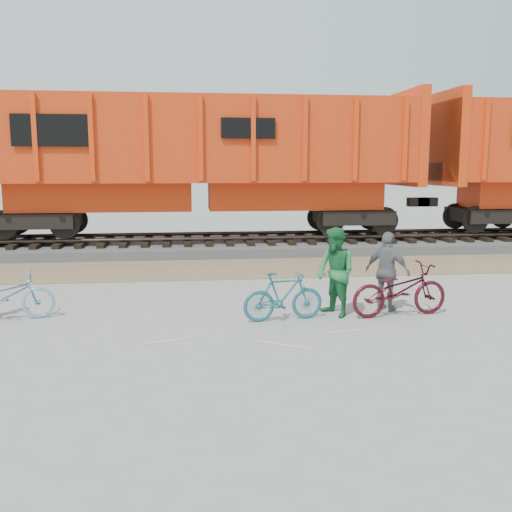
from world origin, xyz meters
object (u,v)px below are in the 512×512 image
object	(u,v)px
person_woman	(387,272)
bicycle_blue	(4,296)
bicycle_maroon	(400,290)
hopper_car_center	(200,158)
bicycle_teal	(283,296)
person_man	(336,272)

from	to	relation	value
person_woman	bicycle_blue	bearing A→B (deg)	43.53
bicycle_blue	bicycle_maroon	bearing A→B (deg)	-107.19
hopper_car_center	bicycle_teal	world-z (taller)	hopper_car_center
hopper_car_center	person_woman	bearing A→B (deg)	-68.14
hopper_car_center	bicycle_teal	bearing A→B (deg)	-81.81
bicycle_maroon	hopper_car_center	bearing A→B (deg)	13.57
bicycle_teal	hopper_car_center	bearing A→B (deg)	-0.08
bicycle_maroon	person_man	bearing A→B (deg)	74.87
person_woman	bicycle_maroon	bearing A→B (deg)	148.54
bicycle_blue	hopper_car_center	bearing A→B (deg)	-37.17
bicycle_teal	person_man	xyz separation A→B (m)	(1.00, 0.20, 0.38)
hopper_car_center	person_woman	xyz separation A→B (m)	(3.34, -8.32, -2.25)
hopper_car_center	bicycle_blue	distance (m)	9.34
bicycle_blue	bicycle_teal	xyz separation A→B (m)	(4.94, -0.57, -0.01)
hopper_car_center	bicycle_blue	world-z (taller)	hopper_car_center
hopper_car_center	bicycle_maroon	world-z (taller)	hopper_car_center
bicycle_teal	person_man	world-z (taller)	person_man
bicycle_blue	person_woman	size ratio (longest dim) A/B	1.12
bicycle_blue	bicycle_maroon	size ratio (longest dim) A/B	0.91
hopper_car_center	bicycle_maroon	size ratio (longest dim) A/B	7.50
bicycle_blue	bicycle_maroon	xyz separation A→B (m)	(7.11, -0.52, 0.04)
bicycle_blue	person_woman	bearing A→B (deg)	-103.99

